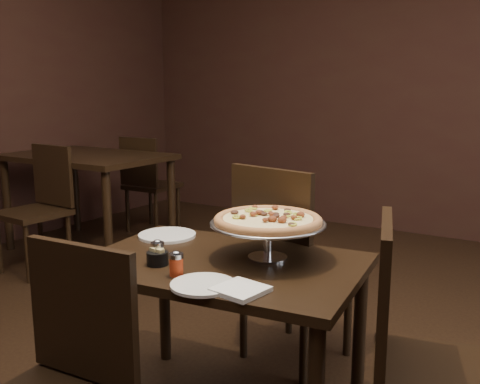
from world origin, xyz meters
The scene contains 16 objects.
room centered at (0.06, 0.03, 1.40)m, with size 6.04×7.04×2.84m.
dining_table centered at (0.09, 0.10, 0.59)m, with size 1.16×0.84×0.68m.
background_table centered at (-2.20, 1.51, 0.71)m, with size 1.31×0.88×0.82m.
pizza_stand centered at (0.23, 0.22, 0.84)m, with size 0.47×0.47×0.19m.
parmesan_shaker centered at (-0.11, -0.05, 0.73)m, with size 0.05×0.05×0.09m.
pepper_flake_shaker centered at (0.04, -0.13, 0.73)m, with size 0.05×0.05×0.09m.
packet_caddy centered at (-0.10, -0.07, 0.71)m, with size 0.09×0.09×0.07m.
napkin_stack centered at (0.33, -0.15, 0.69)m, with size 0.16×0.16×0.02m, color white.
plate_left centered at (-0.32, 0.26, 0.69)m, with size 0.27×0.27×0.01m, color white.
plate_near centered at (0.19, -0.17, 0.69)m, with size 0.23×0.23×0.01m, color white.
serving_spatula centered at (0.34, 0.13, 0.83)m, with size 0.15×0.15×0.02m.
chair_far centered at (0.11, 0.65, 0.55)m, with size 0.55×0.55×1.00m.
chair_near centered at (-0.01, -0.64, 0.49)m, with size 0.44×0.44×0.89m.
chair_side centered at (0.89, 0.04, 0.52)m, with size 0.55×0.55×0.95m.
bg_chair_far centered at (-2.16, 2.21, 0.50)m, with size 0.44×0.44×0.92m.
bg_chair_near centered at (-2.12, 0.95, 0.51)m, with size 0.46×0.46×0.94m.
Camera 1 is at (1.22, -1.60, 1.35)m, focal length 40.00 mm.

